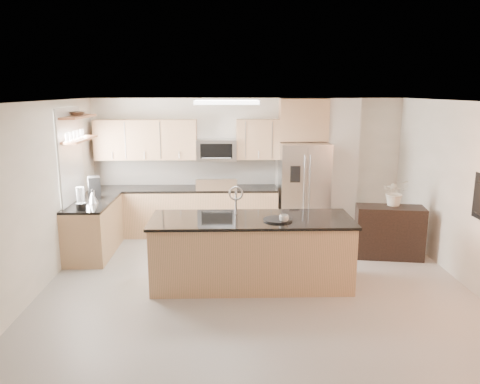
{
  "coord_description": "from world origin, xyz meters",
  "views": [
    {
      "loc": [
        -0.39,
        -5.85,
        2.75
      ],
      "look_at": [
        -0.2,
        1.3,
        1.18
      ],
      "focal_mm": 35.0,
      "sensor_mm": 36.0,
      "label": 1
    }
  ],
  "objects_px": {
    "coffee_maker": "(94,188)",
    "flower_vase": "(396,185)",
    "kettle": "(92,197)",
    "cup": "(284,218)",
    "credenza": "(389,232)",
    "bowl": "(78,113)",
    "blender": "(81,200)",
    "platter": "(278,220)",
    "island": "(251,251)",
    "microwave": "(217,150)",
    "range": "(217,210)",
    "refrigerator": "(303,189)"
  },
  "relations": [
    {
      "from": "coffee_maker",
      "to": "flower_vase",
      "type": "bearing_deg",
      "value": -5.57
    },
    {
      "from": "kettle",
      "to": "cup",
      "type": "bearing_deg",
      "value": -25.86
    },
    {
      "from": "credenza",
      "to": "cup",
      "type": "bearing_deg",
      "value": -137.88
    },
    {
      "from": "coffee_maker",
      "to": "bowl",
      "type": "distance_m",
      "value": 1.3
    },
    {
      "from": "cup",
      "to": "blender",
      "type": "relative_size",
      "value": 0.36
    },
    {
      "from": "cup",
      "to": "bowl",
      "type": "xyz_separation_m",
      "value": [
        -3.22,
        1.73,
        1.35
      ]
    },
    {
      "from": "credenza",
      "to": "platter",
      "type": "bearing_deg",
      "value": -140.72
    },
    {
      "from": "platter",
      "to": "bowl",
      "type": "height_order",
      "value": "bowl"
    },
    {
      "from": "island",
      "to": "bowl",
      "type": "height_order",
      "value": "bowl"
    },
    {
      "from": "flower_vase",
      "to": "microwave",
      "type": "bearing_deg",
      "value": 154.24
    },
    {
      "from": "cup",
      "to": "platter",
      "type": "height_order",
      "value": "cup"
    },
    {
      "from": "island",
      "to": "blender",
      "type": "height_order",
      "value": "island"
    },
    {
      "from": "range",
      "to": "island",
      "type": "distance_m",
      "value": 2.49
    },
    {
      "from": "microwave",
      "to": "blender",
      "type": "xyz_separation_m",
      "value": [
        -2.07,
        -1.78,
        -0.55
      ]
    },
    {
      "from": "kettle",
      "to": "coffee_maker",
      "type": "distance_m",
      "value": 0.39
    },
    {
      "from": "kettle",
      "to": "coffee_maker",
      "type": "bearing_deg",
      "value": 100.52
    },
    {
      "from": "credenza",
      "to": "refrigerator",
      "type": "bearing_deg",
      "value": 141.49
    },
    {
      "from": "microwave",
      "to": "kettle",
      "type": "xyz_separation_m",
      "value": [
        -2.02,
        -1.32,
        -0.61
      ]
    },
    {
      "from": "refrigerator",
      "to": "island",
      "type": "distance_m",
      "value": 2.67
    },
    {
      "from": "cup",
      "to": "flower_vase",
      "type": "bearing_deg",
      "value": 33.71
    },
    {
      "from": "blender",
      "to": "coffee_maker",
      "type": "xyz_separation_m",
      "value": [
        -0.02,
        0.83,
        0.02
      ]
    },
    {
      "from": "range",
      "to": "credenza",
      "type": "relative_size",
      "value": 1.05
    },
    {
      "from": "refrigerator",
      "to": "bowl",
      "type": "relative_size",
      "value": 4.83
    },
    {
      "from": "island",
      "to": "credenza",
      "type": "xyz_separation_m",
      "value": [
        2.35,
        1.05,
        -0.06
      ]
    },
    {
      "from": "kettle",
      "to": "coffee_maker",
      "type": "xyz_separation_m",
      "value": [
        -0.07,
        0.38,
        0.08
      ]
    },
    {
      "from": "cup",
      "to": "kettle",
      "type": "height_order",
      "value": "kettle"
    },
    {
      "from": "refrigerator",
      "to": "blender",
      "type": "xyz_separation_m",
      "value": [
        -3.73,
        -1.61,
        0.19
      ]
    },
    {
      "from": "kettle",
      "to": "bowl",
      "type": "height_order",
      "value": "bowl"
    },
    {
      "from": "range",
      "to": "flower_vase",
      "type": "height_order",
      "value": "flower_vase"
    },
    {
      "from": "kettle",
      "to": "blender",
      "type": "bearing_deg",
      "value": -96.24
    },
    {
      "from": "cup",
      "to": "coffee_maker",
      "type": "bearing_deg",
      "value": 149.18
    },
    {
      "from": "range",
      "to": "island",
      "type": "height_order",
      "value": "island"
    },
    {
      "from": "range",
      "to": "microwave",
      "type": "distance_m",
      "value": 1.16
    },
    {
      "from": "cup",
      "to": "coffee_maker",
      "type": "distance_m",
      "value": 3.57
    },
    {
      "from": "microwave",
      "to": "cup",
      "type": "distance_m",
      "value": 3.0
    },
    {
      "from": "island",
      "to": "credenza",
      "type": "bearing_deg",
      "value": 24.02
    },
    {
      "from": "island",
      "to": "kettle",
      "type": "relative_size",
      "value": 12.67
    },
    {
      "from": "range",
      "to": "credenza",
      "type": "distance_m",
      "value": 3.21
    },
    {
      "from": "coffee_maker",
      "to": "bowl",
      "type": "bearing_deg",
      "value": -148.0
    },
    {
      "from": "range",
      "to": "island",
      "type": "xyz_separation_m",
      "value": [
        0.54,
        -2.44,
        0.02
      ]
    },
    {
      "from": "cup",
      "to": "kettle",
      "type": "distance_m",
      "value": 3.33
    },
    {
      "from": "cup",
      "to": "kettle",
      "type": "relative_size",
      "value": 0.59
    },
    {
      "from": "range",
      "to": "platter",
      "type": "bearing_deg",
      "value": -70.63
    },
    {
      "from": "platter",
      "to": "kettle",
      "type": "xyz_separation_m",
      "value": [
        -2.92,
        1.36,
        0.02
      ]
    },
    {
      "from": "blender",
      "to": "coffee_maker",
      "type": "bearing_deg",
      "value": 91.37
    },
    {
      "from": "microwave",
      "to": "kettle",
      "type": "bearing_deg",
      "value": -146.93
    },
    {
      "from": "credenza",
      "to": "coffee_maker",
      "type": "xyz_separation_m",
      "value": [
        -4.99,
        0.57,
        0.66
      ]
    },
    {
      "from": "coffee_maker",
      "to": "flower_vase",
      "type": "height_order",
      "value": "flower_vase"
    },
    {
      "from": "credenza",
      "to": "cup",
      "type": "relative_size",
      "value": 8.25
    },
    {
      "from": "range",
      "to": "microwave",
      "type": "xyz_separation_m",
      "value": [
        0.0,
        0.12,
        1.16
      ]
    }
  ]
}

